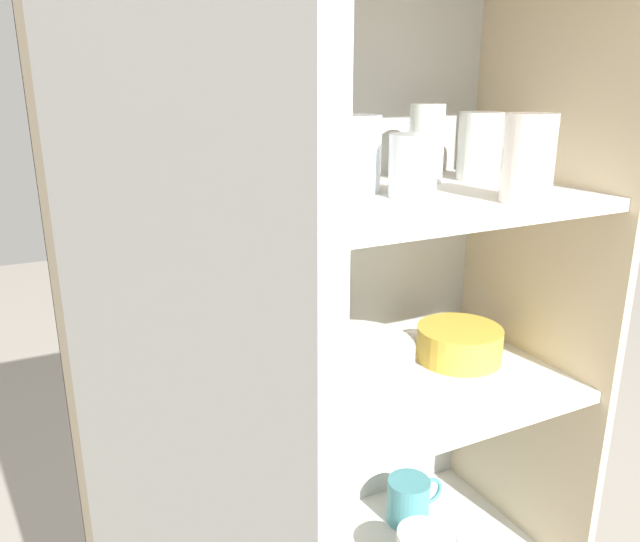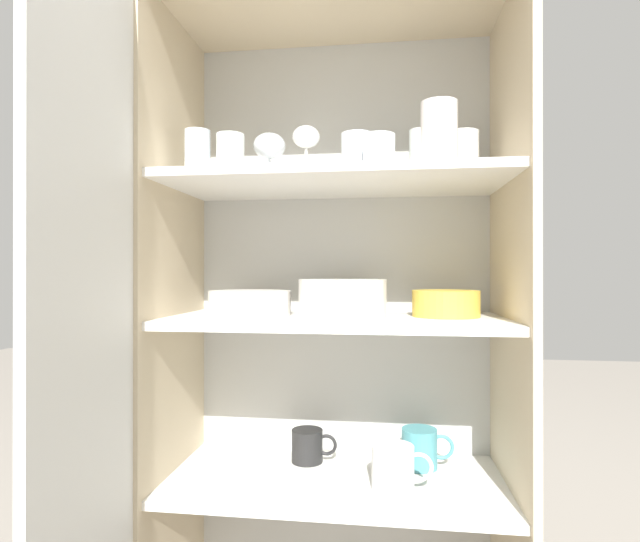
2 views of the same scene
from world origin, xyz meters
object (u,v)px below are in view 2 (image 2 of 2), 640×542
at_px(coffee_mug_primary, 394,468).
at_px(plate_stack_white, 342,298).
at_px(mixing_bowl_large, 250,302).
at_px(serving_bowl_small, 446,302).

bearing_deg(coffee_mug_primary, plate_stack_white, 150.90).
bearing_deg(mixing_bowl_large, plate_stack_white, 1.47).
xyz_separation_m(plate_stack_white, mixing_bowl_large, (-0.23, -0.01, -0.01)).
bearing_deg(plate_stack_white, coffee_mug_primary, -29.10).
bearing_deg(serving_bowl_small, plate_stack_white, -175.12).
xyz_separation_m(mixing_bowl_large, serving_bowl_small, (0.48, 0.03, 0.00)).
relative_size(serving_bowl_small, coffee_mug_primary, 1.15).
bearing_deg(mixing_bowl_large, serving_bowl_small, 3.24).
bearing_deg(serving_bowl_small, coffee_mug_primary, -144.64).
xyz_separation_m(plate_stack_white, serving_bowl_small, (0.25, 0.02, -0.01)).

